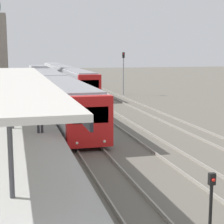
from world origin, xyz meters
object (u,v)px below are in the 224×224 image
at_px(train_far, 63,74).
at_px(train_near, 49,84).
at_px(person_on_platform, 40,115).
at_px(signal_mast_far, 123,68).
at_px(signal_post_near, 211,196).

bearing_deg(train_far, train_near, -102.26).
xyz_separation_m(person_on_platform, signal_mast_far, (12.09, 24.85, 1.41)).
xyz_separation_m(train_near, signal_mast_far, (9.52, 2.14, 1.57)).
xyz_separation_m(train_far, signal_mast_far, (5.60, -15.94, 1.61)).
bearing_deg(train_near, person_on_platform, -96.44).
relative_size(person_on_platform, train_far, 0.04).
bearing_deg(person_on_platform, train_far, 80.95).
height_order(train_near, signal_mast_far, signal_mast_far).
distance_m(person_on_platform, signal_post_near, 11.94).
xyz_separation_m(person_on_platform, signal_post_near, (4.23, -11.14, -0.77)).
relative_size(person_on_platform, train_near, 0.03).
xyz_separation_m(train_near, signal_post_near, (1.67, -33.84, -0.60)).
xyz_separation_m(person_on_platform, train_near, (2.56, 22.70, -0.17)).
relative_size(train_far, signal_mast_far, 8.46).
bearing_deg(signal_mast_far, signal_post_near, -102.32).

